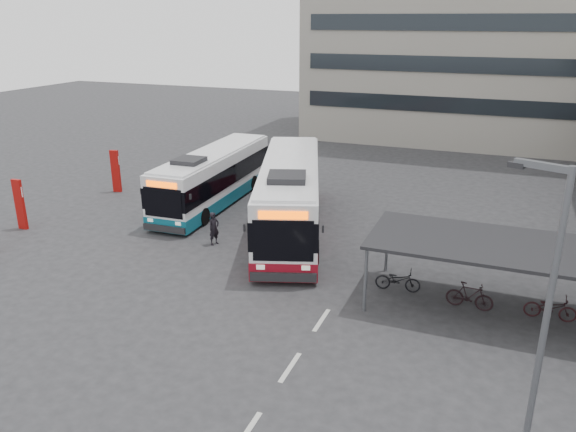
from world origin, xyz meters
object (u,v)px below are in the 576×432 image
at_px(pedestrian, 214,229).
at_px(lamp_post, 543,311).
at_px(bus_teal, 214,178).
at_px(bus_main, 290,197).

height_order(pedestrian, lamp_post, lamp_post).
xyz_separation_m(bus_teal, pedestrian, (2.95, -5.46, -0.71)).
bearing_deg(bus_main, pedestrian, -149.41).
bearing_deg(lamp_post, pedestrian, 165.14).
bearing_deg(bus_teal, pedestrian, -63.97).
height_order(bus_main, pedestrian, bus_main).
xyz_separation_m(pedestrian, lamp_post, (13.14, -9.60, 3.37)).
distance_m(bus_teal, pedestrian, 6.24).
height_order(bus_teal, lamp_post, lamp_post).
distance_m(bus_main, lamp_post, 16.63).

